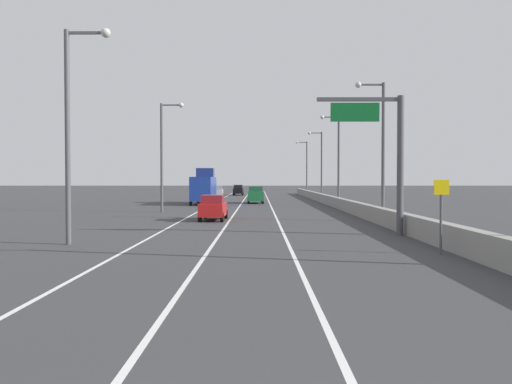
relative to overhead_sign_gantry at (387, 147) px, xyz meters
name	(u,v)px	position (x,y,z in m)	size (l,w,h in m)	color
ground_plane	(258,201)	(-6.99, 40.80, -4.73)	(320.00, 320.00, 0.00)	#38383A
lane_stripe_left	(211,205)	(-12.49, 31.80, -4.73)	(0.16, 130.00, 0.00)	silver
lane_stripe_center	(241,205)	(-8.99, 31.80, -4.73)	(0.16, 130.00, 0.00)	silver
lane_stripe_right	(270,205)	(-5.49, 31.80, -4.73)	(0.16, 130.00, 0.00)	silver
jersey_barrier_right	(353,207)	(1.34, 16.80, -4.18)	(0.60, 120.00, 1.10)	gray
overhead_sign_gantry	(387,147)	(0.00, 0.00, 0.00)	(4.68, 0.36, 7.50)	#47474C
speed_advisory_sign	(441,211)	(0.44, -6.90, -2.96)	(0.60, 0.11, 3.00)	#4C4C51
lamp_post_right_near	(512,100)	(1.70, -9.91, 0.99)	(2.14, 0.44, 9.94)	#4C4C51
lamp_post_right_second	(380,141)	(1.74, 8.84, 0.99)	(2.14, 0.44, 9.94)	#4C4C51
lamp_post_right_third	(336,154)	(1.56, 27.59, 0.99)	(2.14, 0.44, 9.94)	#4C4C51
lamp_post_right_fourth	(320,161)	(2.06, 46.35, 0.99)	(2.14, 0.44, 9.94)	#4C4C51
lamp_post_right_fifth	(305,164)	(1.70, 65.10, 0.99)	(2.14, 0.44, 9.94)	#4C4C51
lamp_post_left_near	(73,121)	(-15.42, -3.91, 0.99)	(2.14, 0.44, 9.94)	#4C4C51
lamp_post_left_mid	(164,149)	(-15.43, 18.59, 0.99)	(2.14, 0.44, 9.94)	#4C4C51
car_black_0	(238,190)	(-10.63, 66.08, -3.76)	(1.89, 4.37, 1.94)	black
car_green_1	(255,195)	(-7.27, 35.56, -3.67)	(2.08, 4.82, 2.12)	#196033
car_silver_2	(217,192)	(-13.63, 54.84, -3.77)	(1.95, 4.54, 1.93)	#B7B7BC
car_red_3	(213,208)	(-10.21, 9.70, -3.80)	(1.88, 4.07, 1.86)	red
box_truck	(204,187)	(-13.51, 33.81, -2.72)	(2.59, 9.43, 4.37)	navy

